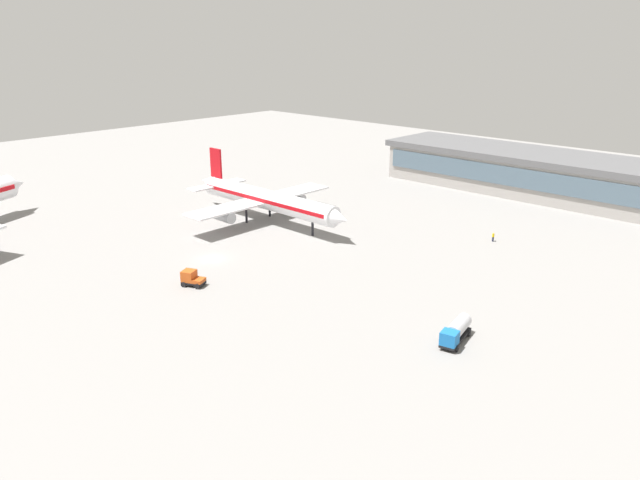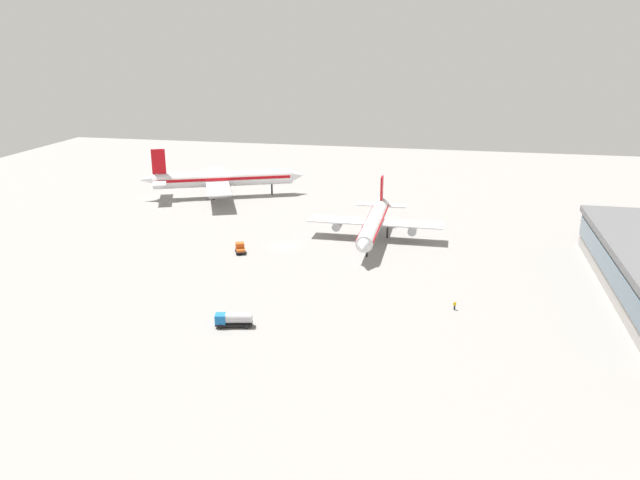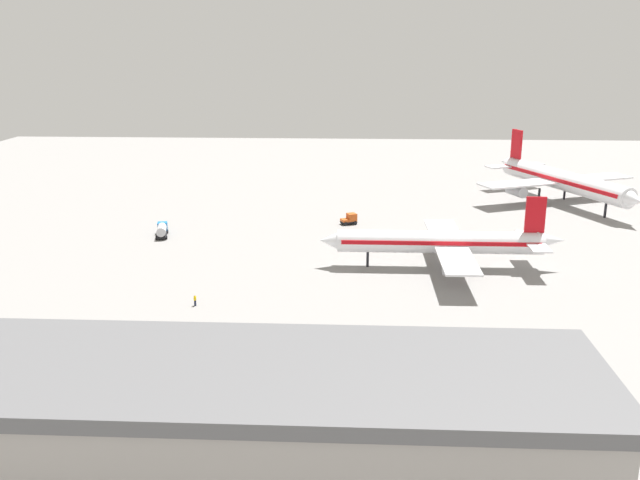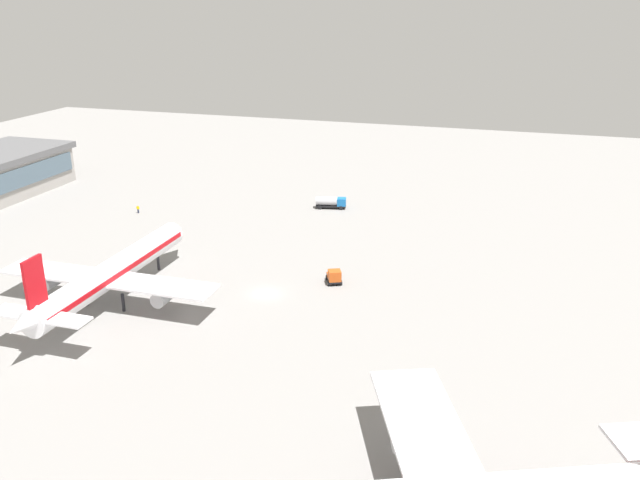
{
  "view_description": "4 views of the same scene",
  "coord_description": "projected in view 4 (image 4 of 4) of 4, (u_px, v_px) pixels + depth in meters",
  "views": [
    {
      "loc": [
        -77.22,
        56.05,
        35.08
      ],
      "look_at": [
        -15.8,
        -9.05,
        4.74
      ],
      "focal_mm": 34.27,
      "sensor_mm": 36.0,
      "label": 1
    },
    {
      "loc": [
        -137.99,
        -37.58,
        47.6
      ],
      "look_at": [
        -6.73,
        -9.96,
        4.33
      ],
      "focal_mm": 35.55,
      "sensor_mm": 36.0,
      "label": 2
    },
    {
      "loc": [
        -5.98,
        -134.17,
        37.36
      ],
      "look_at": [
        -12.1,
        -12.39,
        2.46
      ],
      "focal_mm": 38.97,
      "sensor_mm": 36.0,
      "label": 3
    },
    {
      "loc": [
        84.25,
        34.87,
        41.95
      ],
      "look_at": [
        -12.2,
        4.82,
        4.86
      ],
      "focal_mm": 37.24,
      "sensor_mm": 36.0,
      "label": 4
    }
  ],
  "objects": [
    {
      "name": "ground",
      "position": [
        265.0,
        294.0,
        99.7
      ],
      "size": [
        288.0,
        288.0,
        0.0
      ],
      "primitive_type": "plane",
      "color": "gray"
    },
    {
      "name": "baggage_tug",
      "position": [
        334.0,
        276.0,
        102.94
      ],
      "size": [
        3.7,
        3.27,
        2.3
      ],
      "rotation": [
        0.0,
        0.0,
        0.43
      ],
      "color": "black",
      "rests_on": "ground"
    },
    {
      "name": "fuel_truck",
      "position": [
        331.0,
        202.0,
        139.52
      ],
      "size": [
        3.25,
        6.56,
        2.5
      ],
      "rotation": [
        0.0,
        0.0,
        1.78
      ],
      "color": "black",
      "rests_on": "ground"
    },
    {
      "name": "airplane_at_gate",
      "position": [
        111.0,
        273.0,
        95.55
      ],
      "size": [
        41.37,
        33.04,
        12.62
      ],
      "rotation": [
        0.0,
        0.0,
        3.14
      ],
      "color": "white",
      "rests_on": "ground"
    },
    {
      "name": "ground_crew_worker",
      "position": [
        138.0,
        209.0,
        136.61
      ],
      "size": [
        0.5,
        0.54,
        1.67
      ],
      "rotation": [
        0.0,
        0.0,
        0.4
      ],
      "color": "#1E2338",
      "rests_on": "ground"
    }
  ]
}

